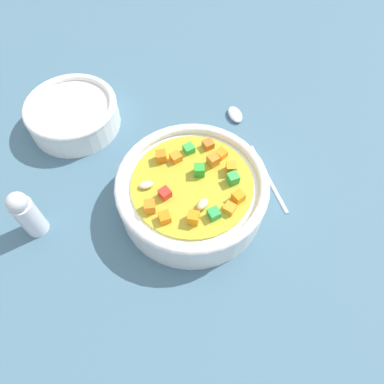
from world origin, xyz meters
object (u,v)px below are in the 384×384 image
at_px(side_bowl_small, 73,114).
at_px(soup_bowl_main, 192,191).
at_px(pepper_shaker, 27,214).
at_px(spoon, 246,134).

bearing_deg(side_bowl_small, soup_bowl_main, -58.26).
bearing_deg(pepper_shaker, spoon, 9.13).
distance_m(spoon, side_bowl_small, 0.29).
relative_size(soup_bowl_main, pepper_shaker, 2.45).
height_order(side_bowl_small, pepper_shaker, pepper_shaker).
distance_m(soup_bowl_main, side_bowl_small, 0.25).
bearing_deg(pepper_shaker, soup_bowl_main, -9.09).
xyz_separation_m(soup_bowl_main, pepper_shaker, (-0.22, 0.03, 0.01)).
distance_m(side_bowl_small, pepper_shaker, 0.20).
bearing_deg(spoon, pepper_shaker, 101.01).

